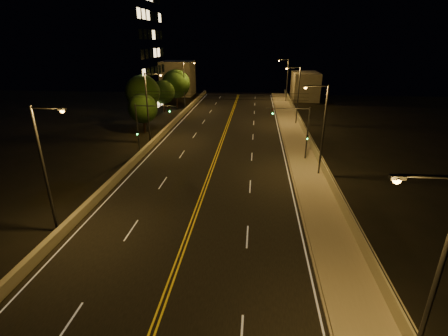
# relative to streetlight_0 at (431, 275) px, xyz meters

# --- Properties ---
(road) EXTENTS (18.00, 120.00, 0.02)m
(road) POSITION_rel_streetlight_0_xyz_m (-11.53, 19.79, -5.55)
(road) COLOR black
(road) RESTS_ON ground
(sidewalk) EXTENTS (3.60, 120.00, 0.30)m
(sidewalk) POSITION_rel_streetlight_0_xyz_m (-0.73, 19.79, -5.41)
(sidewalk) COLOR gray
(sidewalk) RESTS_ON ground
(curb) EXTENTS (0.14, 120.00, 0.15)m
(curb) POSITION_rel_streetlight_0_xyz_m (-2.60, 19.79, -5.49)
(curb) COLOR gray
(curb) RESTS_ON ground
(parapet_wall) EXTENTS (0.30, 120.00, 1.00)m
(parapet_wall) POSITION_rel_streetlight_0_xyz_m (0.92, 19.79, -4.76)
(parapet_wall) COLOR gray
(parapet_wall) RESTS_ON sidewalk
(jersey_barrier) EXTENTS (0.45, 120.00, 0.82)m
(jersey_barrier) POSITION_rel_streetlight_0_xyz_m (-20.88, 19.79, -5.15)
(jersey_barrier) COLOR gray
(jersey_barrier) RESTS_ON ground
(distant_building_right) EXTENTS (6.00, 10.00, 6.52)m
(distant_building_right) POSITION_rel_streetlight_0_xyz_m (4.97, 71.99, -2.30)
(distant_building_right) COLOR gray
(distant_building_right) RESTS_ON ground
(distant_building_left) EXTENTS (8.00, 8.00, 8.67)m
(distant_building_left) POSITION_rel_streetlight_0_xyz_m (-27.53, 76.11, -1.23)
(distant_building_left) COLOR gray
(distant_building_left) RESTS_ON ground
(parapet_rail) EXTENTS (0.06, 120.00, 0.06)m
(parapet_rail) POSITION_rel_streetlight_0_xyz_m (0.92, 19.79, -4.23)
(parapet_rail) COLOR black
(parapet_rail) RESTS_ON parapet_wall
(lane_markings) EXTENTS (17.32, 116.00, 0.00)m
(lane_markings) POSITION_rel_streetlight_0_xyz_m (-11.53, 19.72, -5.54)
(lane_markings) COLOR silver
(lane_markings) RESTS_ON road
(streetlight_0) EXTENTS (2.55, 0.28, 9.69)m
(streetlight_0) POSITION_rel_streetlight_0_xyz_m (0.00, 0.00, 0.00)
(streetlight_0) COLOR #2D2D33
(streetlight_0) RESTS_ON ground
(streetlight_1) EXTENTS (2.55, 0.28, 9.69)m
(streetlight_1) POSITION_rel_streetlight_0_xyz_m (0.00, 22.80, 0.00)
(streetlight_1) COLOR #2D2D33
(streetlight_1) RESTS_ON ground
(streetlight_2) EXTENTS (2.55, 0.28, 9.69)m
(streetlight_2) POSITION_rel_streetlight_0_xyz_m (0.00, 45.67, 0.00)
(streetlight_2) COLOR #2D2D33
(streetlight_2) RESTS_ON ground
(streetlight_3) EXTENTS (2.55, 0.28, 9.69)m
(streetlight_3) POSITION_rel_streetlight_0_xyz_m (0.00, 67.97, 0.00)
(streetlight_3) COLOR #2D2D33
(streetlight_3) RESTS_ON ground
(streetlight_4) EXTENTS (2.55, 0.28, 9.69)m
(streetlight_4) POSITION_rel_streetlight_0_xyz_m (-21.47, 9.72, 0.00)
(streetlight_4) COLOR #2D2D33
(streetlight_4) RESTS_ON ground
(streetlight_5) EXTENTS (2.55, 0.28, 9.69)m
(streetlight_5) POSITION_rel_streetlight_0_xyz_m (-21.47, 33.11, 0.00)
(streetlight_5) COLOR #2D2D33
(streetlight_5) RESTS_ON ground
(streetlight_6) EXTENTS (2.55, 0.28, 9.69)m
(streetlight_6) POSITION_rel_streetlight_0_xyz_m (-21.47, 57.21, 0.00)
(streetlight_6) COLOR #2D2D33
(streetlight_6) RESTS_ON ground
(traffic_signal_right) EXTENTS (5.11, 0.31, 6.54)m
(traffic_signal_right) POSITION_rel_streetlight_0_xyz_m (-1.49, 27.54, -1.47)
(traffic_signal_right) COLOR #2D2D33
(traffic_signal_right) RESTS_ON ground
(traffic_signal_left) EXTENTS (5.11, 0.31, 6.54)m
(traffic_signal_left) POSITION_rel_streetlight_0_xyz_m (-20.38, 27.54, -1.47)
(traffic_signal_left) COLOR #2D2D33
(traffic_signal_left) RESTS_ON ground
(overhead_wires) EXTENTS (22.00, 0.03, 0.83)m
(overhead_wires) POSITION_rel_streetlight_0_xyz_m (-11.53, 29.29, 1.84)
(overhead_wires) COLOR black
(building_tower) EXTENTS (24.00, 15.00, 27.30)m
(building_tower) POSITION_rel_streetlight_0_xyz_m (-38.17, 51.74, 7.52)
(building_tower) COLOR gray
(building_tower) RESTS_ON ground
(tree_0) EXTENTS (4.53, 4.53, 6.14)m
(tree_0) POSITION_rel_streetlight_0_xyz_m (-24.17, 38.05, -1.70)
(tree_0) COLOR black
(tree_0) RESTS_ON ground
(tree_1) EXTENTS (6.03, 6.03, 8.17)m
(tree_1) POSITION_rel_streetlight_0_xyz_m (-26.69, 45.72, -0.42)
(tree_1) COLOR black
(tree_1) RESTS_ON ground
(tree_2) EXTENTS (4.69, 4.69, 6.36)m
(tree_2) POSITION_rel_streetlight_0_xyz_m (-25.40, 54.02, -1.56)
(tree_2) COLOR black
(tree_2) RESTS_ON ground
(tree_3) EXTENTS (5.95, 5.95, 8.07)m
(tree_3) POSITION_rel_streetlight_0_xyz_m (-23.79, 58.64, -0.48)
(tree_3) COLOR black
(tree_3) RESTS_ON ground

